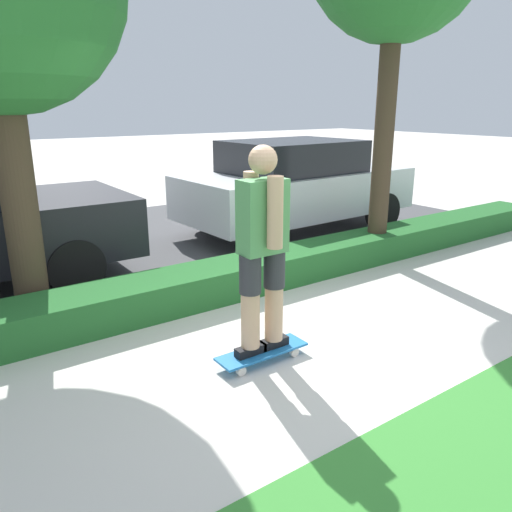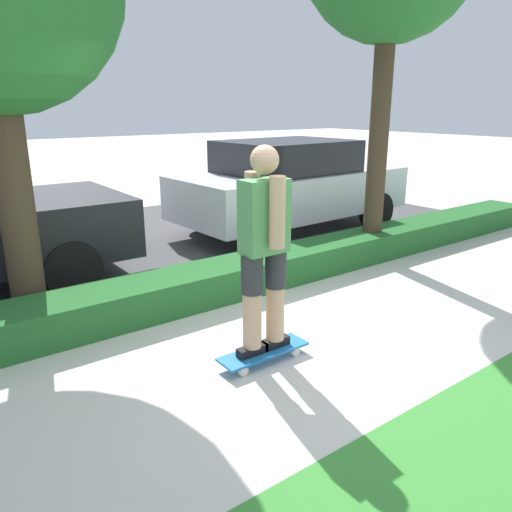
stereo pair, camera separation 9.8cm
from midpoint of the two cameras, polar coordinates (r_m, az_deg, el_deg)
name	(u,v)px [view 2 (the right image)]	position (r m, az deg, el deg)	size (l,w,h in m)	color
ground_plane	(314,353)	(4.32, 6.04, -10.98)	(60.00, 60.00, 0.00)	beige
street_asphalt	(121,245)	(7.72, -15.50, 1.19)	(12.29, 5.00, 0.01)	#474749
hedge_row	(214,282)	(5.43, -5.40, -2.96)	(12.29, 0.60, 0.35)	#236028
skateboard	(264,352)	(4.15, 0.18, -10.95)	(0.78, 0.24, 0.10)	#1E6BAD
skater_person	(264,247)	(3.81, 0.20, 1.04)	(0.49, 0.42, 1.64)	black
parked_car_middle	(290,185)	(8.21, 3.58, 8.15)	(3.93, 1.87, 1.48)	silver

